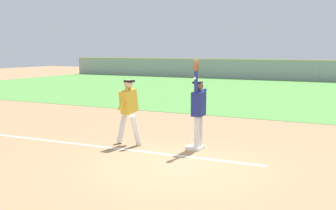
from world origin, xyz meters
TOP-DOWN VIEW (x-y plane):
  - ground_plane at (0.00, 0.00)m, footprint 79.44×79.44m
  - outfield_grass at (0.00, 16.35)m, footprint 46.34×19.26m
  - chalk_foul_line at (-4.22, 0.71)m, footprint 12.00×0.45m
  - first_base at (-0.22, 1.61)m, footprint 0.39×0.39m
  - fielder at (-0.16, 1.65)m, footprint 0.29×0.90m
  - runner at (-1.99, 1.32)m, footprint 0.73×0.85m
  - baseball at (-0.17, 1.43)m, footprint 0.07×0.07m
  - outfield_fence at (-0.00, 25.98)m, footprint 46.42×0.08m
  - parked_car_silver at (-8.78, 29.32)m, footprint 4.57×2.45m
  - parked_car_green at (-4.09, 29.38)m, footprint 4.59×2.51m
  - parked_car_tan at (0.53, 29.31)m, footprint 4.48×2.27m

SIDE VIEW (x-z plane):
  - ground_plane at x=0.00m, z-range 0.00..0.00m
  - chalk_foul_line at x=-4.22m, z-range 0.00..0.01m
  - outfield_grass at x=0.00m, z-range 0.00..0.01m
  - first_base at x=-0.22m, z-range 0.00..0.08m
  - parked_car_silver at x=-8.78m, z-range 0.05..1.30m
  - parked_car_green at x=-4.09m, z-range 0.05..1.30m
  - parked_car_tan at x=0.53m, z-range 0.05..1.30m
  - outfield_fence at x=0.00m, z-range 0.00..1.67m
  - runner at x=-1.99m, z-range 0.14..1.86m
  - fielder at x=-0.16m, z-range -0.02..2.26m
  - baseball at x=-0.17m, z-range 1.76..1.84m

